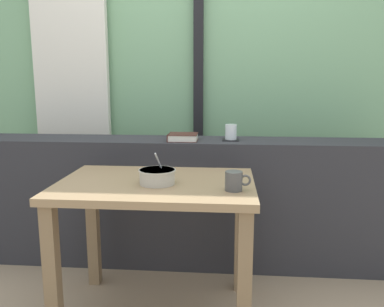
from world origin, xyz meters
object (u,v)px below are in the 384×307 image
juice_glass (231,132)px  soup_bowl (157,177)px  coaster_square (231,140)px  closed_book (183,137)px  ceramic_mug (234,181)px  breakfast_table (156,206)px

juice_glass → soup_bowl: 0.73m
coaster_square → closed_book: 0.29m
soup_bowl → closed_book: bearing=85.1°
closed_book → ceramic_mug: (0.30, -0.69, -0.09)m
coaster_square → juice_glass: (-0.00, 0.00, 0.05)m
coaster_square → ceramic_mug: (0.01, -0.72, -0.07)m
juice_glass → closed_book: (-0.29, -0.04, -0.03)m
closed_book → ceramic_mug: 0.75m
juice_glass → soup_bowl: (-0.34, -0.64, -0.12)m
juice_glass → soup_bowl: bearing=-118.1°
breakfast_table → juice_glass: (0.35, 0.60, 0.28)m
ceramic_mug → closed_book: bearing=113.6°
breakfast_table → coaster_square: size_ratio=9.25×
coaster_square → juice_glass: juice_glass is taller
closed_book → soup_bowl: closed_book is taller
juice_glass → ceramic_mug: juice_glass is taller
breakfast_table → coaster_square: 0.73m
juice_glass → closed_book: 0.29m
breakfast_table → juice_glass: size_ratio=10.02×
closed_book → ceramic_mug: closed_book is taller
ceramic_mug → breakfast_table: bearing=161.2°
juice_glass → closed_book: size_ratio=0.53×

